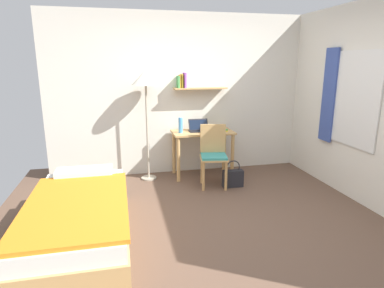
# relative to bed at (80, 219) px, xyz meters

# --- Properties ---
(ground_plane) EXTENTS (5.28, 5.28, 0.00)m
(ground_plane) POSITION_rel_bed_xyz_m (1.52, -0.00, -0.24)
(ground_plane) COLOR brown
(wall_back) EXTENTS (4.40, 0.27, 2.60)m
(wall_back) POSITION_rel_bed_xyz_m (1.53, 2.02, 1.06)
(wall_back) COLOR silver
(wall_back) RESTS_ON ground_plane
(wall_right) EXTENTS (0.10, 4.40, 2.60)m
(wall_right) POSITION_rel_bed_xyz_m (3.55, 0.04, 1.06)
(wall_right) COLOR silver
(wall_right) RESTS_ON ground_plane
(bed) EXTENTS (0.99, 1.99, 0.54)m
(bed) POSITION_rel_bed_xyz_m (0.00, 0.00, 0.00)
(bed) COLOR tan
(bed) RESTS_ON ground_plane
(desk) EXTENTS (0.98, 0.51, 0.75)m
(desk) POSITION_rel_bed_xyz_m (1.76, 1.70, 0.35)
(desk) COLOR tan
(desk) RESTS_ON ground_plane
(desk_chair) EXTENTS (0.46, 0.44, 0.93)m
(desk_chair) POSITION_rel_bed_xyz_m (1.80, 1.22, 0.27)
(desk_chair) COLOR tan
(desk_chair) RESTS_ON ground_plane
(standing_lamp) EXTENTS (0.42, 0.42, 1.72)m
(standing_lamp) POSITION_rel_bed_xyz_m (0.87, 1.72, 1.28)
(standing_lamp) COLOR #B2A893
(standing_lamp) RESTS_ON ground_plane
(laptop) EXTENTS (0.33, 0.21, 0.19)m
(laptop) POSITION_rel_bed_xyz_m (1.70, 1.74, 0.55)
(laptop) COLOR black
(laptop) RESTS_ON desk
(water_bottle) EXTENTS (0.07, 0.07, 0.24)m
(water_bottle) POSITION_rel_bed_xyz_m (1.39, 1.67, 0.63)
(water_bottle) COLOR #4C99DB
(water_bottle) RESTS_ON desk
(book_stack) EXTENTS (0.15, 0.22, 0.04)m
(book_stack) POSITION_rel_bed_xyz_m (2.07, 1.68, 0.52)
(book_stack) COLOR gold
(book_stack) RESTS_ON desk
(handbag) EXTENTS (0.31, 0.12, 0.41)m
(handbag) POSITION_rel_bed_xyz_m (2.07, 1.09, -0.10)
(handbag) COLOR #232328
(handbag) RESTS_ON ground_plane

